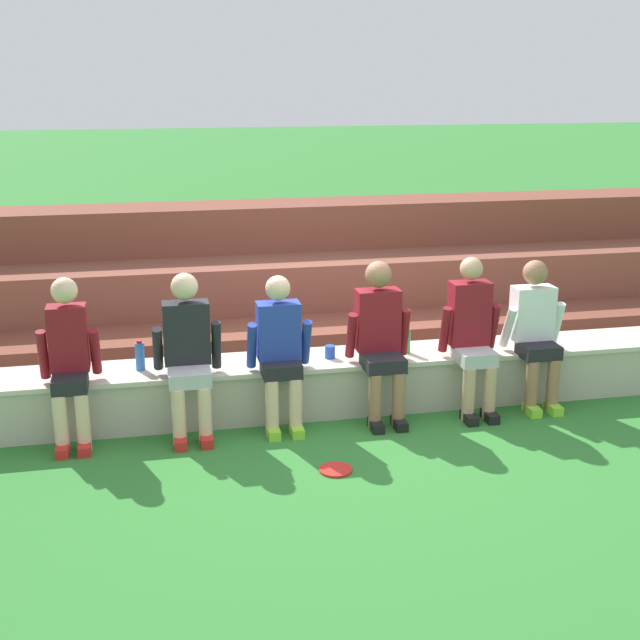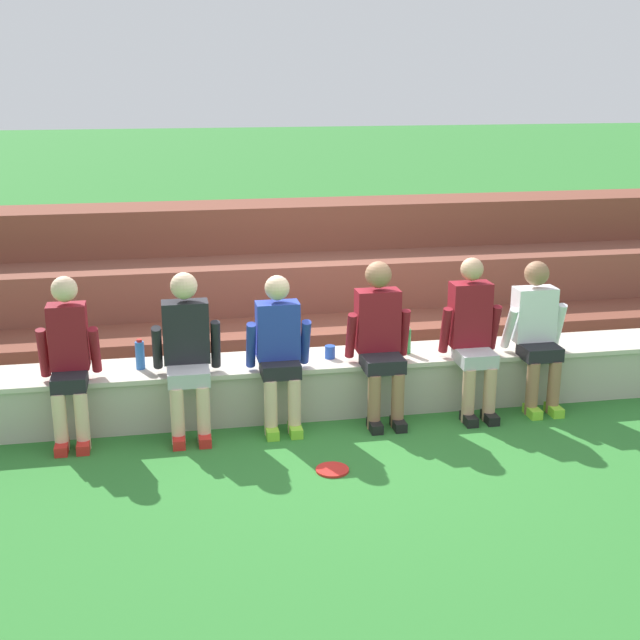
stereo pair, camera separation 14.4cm
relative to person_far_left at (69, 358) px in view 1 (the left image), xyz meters
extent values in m
plane|color=#2D752D|center=(2.23, -0.01, -0.71)|extent=(80.00, 80.00, 0.00)
cube|color=#B7AF9E|center=(2.23, 0.27, -0.47)|extent=(9.36, 0.56, 0.48)
cube|color=beige|center=(2.23, 0.27, -0.25)|extent=(9.40, 0.60, 0.04)
cube|color=brown|center=(2.23, 1.25, -0.46)|extent=(12.42, 0.74, 0.50)
cube|color=brown|center=(2.23, 1.98, -0.22)|extent=(12.42, 0.74, 0.99)
cube|color=brown|center=(2.23, 2.72, 0.03)|extent=(12.42, 0.74, 1.49)
cylinder|color=beige|center=(-0.08, -0.21, -0.47)|extent=(0.11, 0.11, 0.48)
cylinder|color=beige|center=(0.08, -0.21, -0.47)|extent=(0.11, 0.11, 0.48)
cube|color=red|center=(-0.08, -0.25, -0.67)|extent=(0.10, 0.22, 0.08)
cube|color=red|center=(0.08, -0.25, -0.67)|extent=(0.10, 0.22, 0.08)
cube|color=black|center=(0.00, -0.08, -0.18)|extent=(0.27, 0.30, 0.12)
cube|color=maroon|center=(0.00, 0.09, 0.14)|extent=(0.30, 0.20, 0.53)
sphere|color=beige|center=(0.00, 0.09, 0.53)|extent=(0.21, 0.21, 0.21)
cylinder|color=maroon|center=(-0.20, 0.07, 0.02)|extent=(0.08, 0.17, 0.43)
cylinder|color=maroon|center=(0.20, 0.07, 0.02)|extent=(0.08, 0.22, 0.42)
cylinder|color=beige|center=(0.83, -0.25, -0.47)|extent=(0.11, 0.11, 0.48)
cylinder|color=beige|center=(1.04, -0.25, -0.47)|extent=(0.11, 0.11, 0.48)
cube|color=red|center=(0.83, -0.29, -0.67)|extent=(0.10, 0.22, 0.08)
cube|color=red|center=(1.04, -0.29, -0.67)|extent=(0.10, 0.22, 0.08)
cube|color=#B2B2B7|center=(0.94, -0.11, -0.18)|extent=(0.34, 0.35, 0.12)
cube|color=black|center=(0.94, 0.07, 0.13)|extent=(0.38, 0.20, 0.52)
sphere|color=beige|center=(0.94, 0.07, 0.52)|extent=(0.22, 0.22, 0.22)
cylinder|color=black|center=(0.70, 0.05, 0.02)|extent=(0.08, 0.25, 0.42)
cylinder|color=black|center=(1.17, 0.05, 0.02)|extent=(0.08, 0.17, 0.43)
cylinder|color=beige|center=(1.59, -0.21, -0.47)|extent=(0.11, 0.11, 0.48)
cylinder|color=beige|center=(1.79, -0.21, -0.47)|extent=(0.11, 0.11, 0.48)
cube|color=#8CD833|center=(1.59, -0.25, -0.67)|extent=(0.10, 0.22, 0.08)
cube|color=#8CD833|center=(1.79, -0.25, -0.67)|extent=(0.10, 0.22, 0.08)
cube|color=black|center=(1.69, -0.09, -0.18)|extent=(0.32, 0.30, 0.12)
cube|color=#23389E|center=(1.69, 0.02, 0.12)|extent=(0.36, 0.20, 0.48)
sphere|color=beige|center=(1.69, 0.02, 0.48)|extent=(0.21, 0.21, 0.21)
cylinder|color=#23389E|center=(1.46, 0.00, 0.01)|extent=(0.08, 0.21, 0.42)
cylinder|color=#23389E|center=(1.92, 0.00, 0.01)|extent=(0.08, 0.22, 0.42)
cylinder|color=#996B4C|center=(2.46, -0.25, -0.47)|extent=(0.11, 0.11, 0.48)
cylinder|color=#996B4C|center=(2.67, -0.25, -0.47)|extent=(0.11, 0.11, 0.48)
cube|color=black|center=(2.46, -0.29, -0.67)|extent=(0.10, 0.22, 0.08)
cube|color=black|center=(2.67, -0.29, -0.67)|extent=(0.10, 0.22, 0.08)
cube|color=black|center=(2.56, -0.11, -0.18)|extent=(0.34, 0.34, 0.12)
cube|color=maroon|center=(2.56, 0.09, 0.14)|extent=(0.37, 0.20, 0.53)
sphere|color=#996B4C|center=(2.56, 0.09, 0.54)|extent=(0.23, 0.23, 0.23)
cylinder|color=maroon|center=(2.33, 0.07, 0.02)|extent=(0.08, 0.20, 0.43)
cylinder|color=maroon|center=(2.80, 0.07, 0.02)|extent=(0.08, 0.16, 0.43)
cylinder|color=tan|center=(3.29, -0.25, -0.47)|extent=(0.11, 0.11, 0.48)
cylinder|color=tan|center=(3.48, -0.25, -0.47)|extent=(0.11, 0.11, 0.48)
cube|color=black|center=(3.29, -0.29, -0.67)|extent=(0.10, 0.22, 0.08)
cube|color=black|center=(3.48, -0.29, -0.67)|extent=(0.10, 0.22, 0.08)
cube|color=#B2B2B7|center=(3.38, -0.11, -0.18)|extent=(0.31, 0.35, 0.12)
cube|color=maroon|center=(3.38, 0.06, 0.16)|extent=(0.35, 0.20, 0.56)
sphere|color=tan|center=(3.38, 0.06, 0.56)|extent=(0.20, 0.20, 0.20)
cylinder|color=maroon|center=(3.16, 0.04, 0.03)|extent=(0.08, 0.17, 0.43)
cylinder|color=maroon|center=(3.61, 0.04, 0.03)|extent=(0.08, 0.19, 0.43)
cylinder|color=#996B4C|center=(3.90, -0.20, -0.47)|extent=(0.11, 0.11, 0.48)
cylinder|color=#996B4C|center=(4.10, -0.20, -0.47)|extent=(0.11, 0.11, 0.48)
cube|color=#8CD833|center=(3.90, -0.24, -0.67)|extent=(0.10, 0.22, 0.08)
cube|color=#8CD833|center=(4.10, -0.24, -0.67)|extent=(0.10, 0.22, 0.08)
cube|color=black|center=(4.00, -0.08, -0.18)|extent=(0.33, 0.29, 0.12)
cube|color=white|center=(4.00, 0.09, 0.12)|extent=(0.37, 0.20, 0.48)
sphere|color=#996B4C|center=(4.00, 0.09, 0.49)|extent=(0.22, 0.22, 0.22)
cylinder|color=white|center=(3.76, 0.07, 0.01)|extent=(0.08, 0.25, 0.42)
cylinder|color=white|center=(4.23, 0.07, 0.01)|extent=(0.08, 0.20, 0.43)
cylinder|color=green|center=(2.88, 0.24, -0.12)|extent=(0.07, 0.07, 0.22)
cylinder|color=white|center=(2.88, 0.24, 0.01)|extent=(0.04, 0.04, 0.02)
cylinder|color=blue|center=(0.55, 0.26, -0.11)|extent=(0.08, 0.08, 0.24)
cylinder|color=red|center=(0.55, 0.26, 0.02)|extent=(0.05, 0.05, 0.02)
cylinder|color=blue|center=(2.18, 0.24, -0.17)|extent=(0.09, 0.09, 0.11)
cylinder|color=red|center=(1.96, -0.97, -0.70)|extent=(0.25, 0.25, 0.02)
camera|label=1|loc=(0.64, -6.71, 2.20)|focal=48.09mm
camera|label=2|loc=(0.78, -6.74, 2.20)|focal=48.09mm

